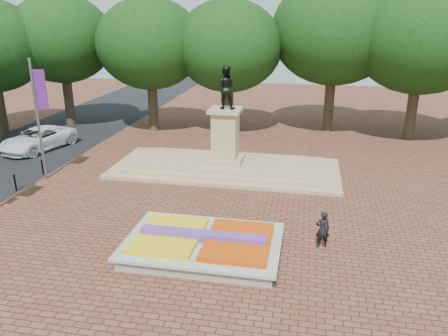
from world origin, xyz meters
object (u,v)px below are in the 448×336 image
at_px(monument, 225,157).
at_px(van, 38,139).
at_px(pedestrian, 323,229).
at_px(flower_bed, 204,244).

height_order(monument, van, monument).
bearing_deg(van, pedestrian, -13.07).
xyz_separation_m(flower_bed, monument, (-1.03, 10.00, 0.50)).
distance_m(flower_bed, monument, 10.07).
xyz_separation_m(monument, van, (-14.03, 1.74, -0.09)).
relative_size(flower_bed, monument, 0.45).
bearing_deg(flower_bed, van, 142.05).
distance_m(monument, van, 14.14).
bearing_deg(flower_bed, pedestrian, 16.15).
relative_size(flower_bed, van, 1.11).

